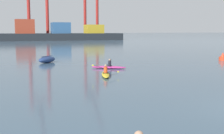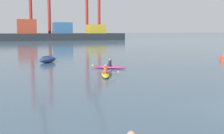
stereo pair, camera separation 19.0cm
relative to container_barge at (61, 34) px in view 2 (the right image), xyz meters
The scene contains 5 objects.
container_barge is the anchor object (origin of this frame).
capsized_dinghy 76.29m from the container_barge, 100.83° to the right, with size 2.63×2.60×0.76m.
channel_buoy 79.97m from the container_barge, 85.52° to the right, with size 0.90×0.90×1.00m.
kayak_magenta 82.78m from the container_barge, 96.54° to the right, with size 3.24×2.23×0.95m.
kayak_yellow 87.23m from the container_barge, 97.37° to the right, with size 2.15×3.43×0.95m.
Camera 2 is at (-11.01, -9.59, 3.66)m, focal length 46.94 mm.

